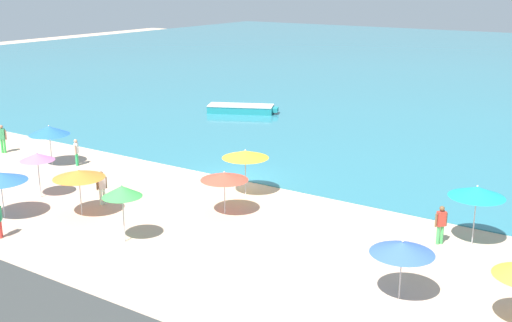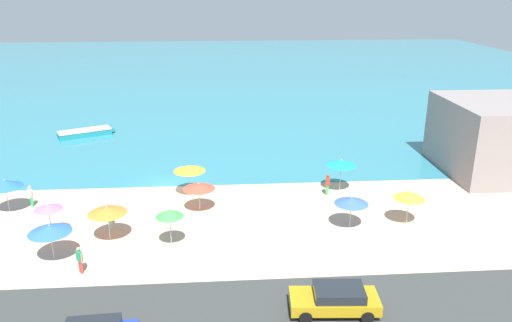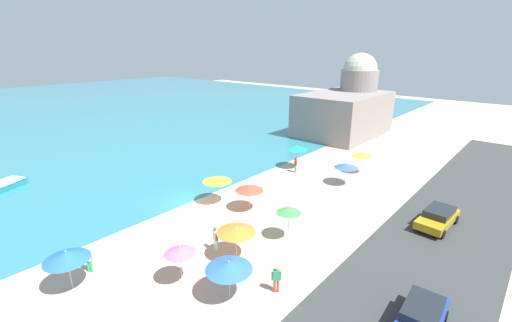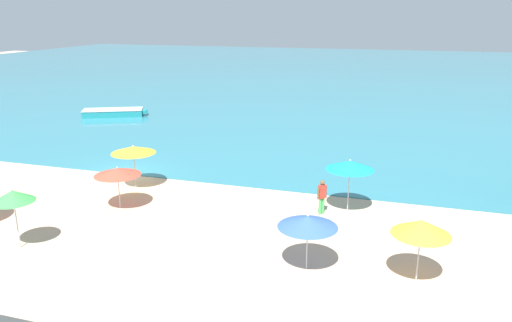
% 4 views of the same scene
% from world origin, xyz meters
% --- Properties ---
extents(ground_plane, '(160.00, 160.00, 0.00)m').
position_xyz_m(ground_plane, '(0.00, 0.00, 0.00)').
color(ground_plane, '#CEAC8F').
extents(sea, '(150.00, 110.00, 0.05)m').
position_xyz_m(sea, '(0.00, 55.00, 0.03)').
color(sea, teal).
rests_on(sea, ground_plane).
extents(beach_umbrella_0, '(2.09, 2.09, 2.45)m').
position_xyz_m(beach_umbrella_0, '(16.95, -7.79, 2.11)').
color(beach_umbrella_0, '#B2B2B7').
rests_on(beach_umbrella_0, ground_plane).
extents(beach_umbrella_5, '(2.42, 2.42, 2.43)m').
position_xyz_m(beach_umbrella_5, '(2.06, -1.84, 2.17)').
color(beach_umbrella_5, '#B2B2B7').
rests_on(beach_umbrella_5, ground_plane).
extents(beach_umbrella_7, '(1.70, 1.70, 2.58)m').
position_xyz_m(beach_umbrella_7, '(1.28, -9.80, 2.27)').
color(beach_umbrella_7, '#B2B2B7').
rests_on(beach_umbrella_7, ground_plane).
extents(beach_umbrella_8, '(2.34, 2.34, 2.63)m').
position_xyz_m(beach_umbrella_8, '(13.73, -1.83, 2.35)').
color(beach_umbrella_8, '#B2B2B7').
rests_on(beach_umbrella_8, ground_plane).
extents(beach_umbrella_9, '(2.28, 2.28, 2.14)m').
position_xyz_m(beach_umbrella_9, '(2.87, -4.75, 1.89)').
color(beach_umbrella_9, '#B2B2B7').
rests_on(beach_umbrella_9, ground_plane).
extents(beach_umbrella_10, '(2.26, 2.26, 2.21)m').
position_xyz_m(beach_umbrella_10, '(12.96, -8.07, 1.93)').
color(beach_umbrella_10, '#B2B2B7').
rests_on(beach_umbrella_10, ground_plane).
extents(bather_0, '(0.40, 0.46, 1.71)m').
position_xyz_m(bather_0, '(12.57, -2.56, 0.96)').
color(bather_0, '#46AF5A').
rests_on(bather_0, ground_plane).
extents(skiff_nearshore, '(5.83, 3.93, 0.66)m').
position_xyz_m(skiff_nearshore, '(-9.99, 14.95, 0.38)').
color(skiff_nearshore, teal).
rests_on(skiff_nearshore, sea).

